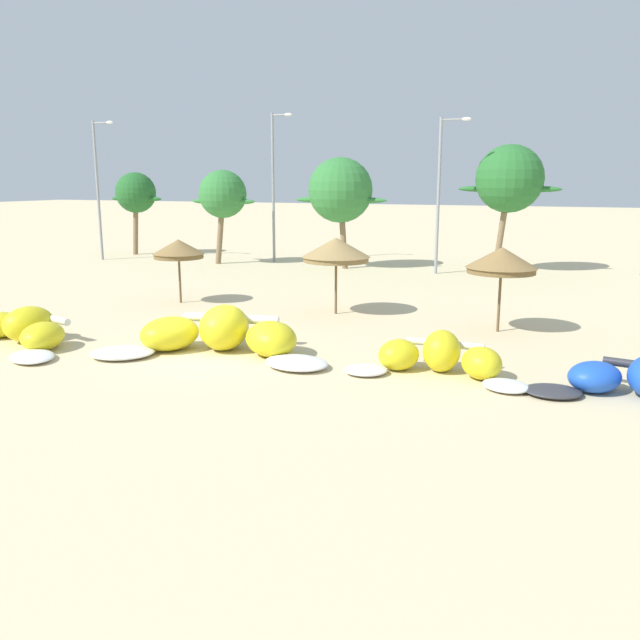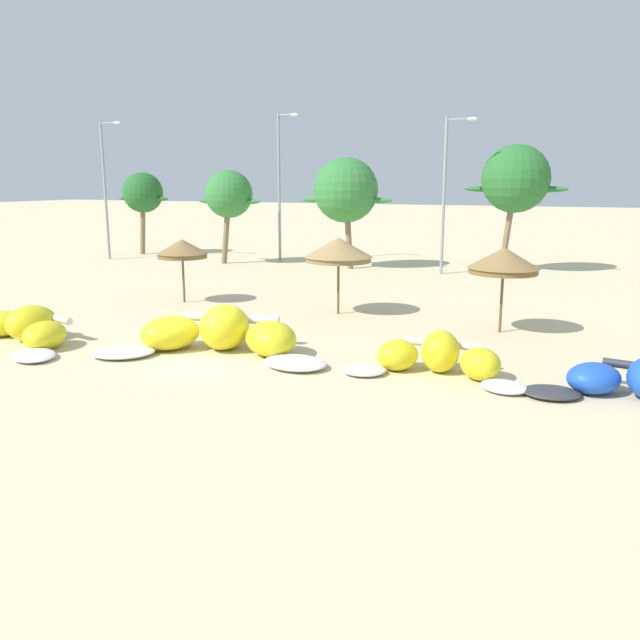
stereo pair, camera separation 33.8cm
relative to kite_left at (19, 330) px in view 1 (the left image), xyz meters
The scene contains 14 objects.
ground_plane 6.88m from the kite_left, ahead, with size 260.00×260.00×0.00m, color beige.
kite_left is the anchor object (origin of this frame).
kite_left_of_center 7.04m from the kite_left, 12.31° to the left, with size 7.82×4.34×1.46m.
kite_center 13.95m from the kite_left, ahead, with size 5.40×2.44×1.21m.
beach_umbrella_near_van 8.60m from the kite_left, 84.89° to the left, with size 2.28×2.28×2.84m.
beach_umbrella_middle 12.06m from the kite_left, 47.05° to the left, with size 2.79×2.79×3.13m.
beach_umbrella_near_palms 16.81m from the kite_left, 28.29° to the left, with size 2.53×2.53×3.07m.
palm_leftmost 27.31m from the kite_left, 119.31° to the left, with size 4.37×2.91×5.98m.
palm_left 21.99m from the kite_left, 102.05° to the left, with size 4.61×3.07×6.07m.
palm_left_of_gap 22.72m from the kite_left, 81.67° to the left, with size 5.94×3.96×6.79m.
palm_center_left 28.02m from the kite_left, 61.97° to the left, with size 5.93×3.95×7.46m.
lamppost_west 24.56m from the kite_left, 123.94° to the left, with size 1.74×0.24×9.27m.
lamppost_west_center 24.16m from the kite_left, 94.80° to the left, with size 1.52×0.24×9.67m.
lamppost_east_center 24.35m from the kite_left, 66.71° to the left, with size 1.78×0.24×8.87m.
Camera 1 is at (10.62, -16.79, 5.38)m, focal length 36.41 mm.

